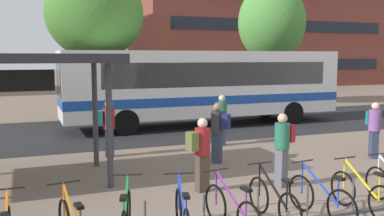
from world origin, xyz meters
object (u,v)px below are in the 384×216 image
parked_bicycle_purple_4 (231,211)px  parked_bicycle_black_5 (273,202)px  street_tree_0 (95,14)px  street_tree_1 (272,22)px  commuter_red_pack_4 (221,116)px  commuter_navy_pack_5 (218,129)px  parked_bicycle_blue_6 (320,199)px  city_bus (203,85)px  commuter_teal_pack_1 (108,124)px  commuter_teal_pack_3 (374,126)px  parked_bicycle_yellow_7 (362,194)px  commuter_olive_pack_0 (201,150)px  commuter_red_pack_2 (283,144)px

parked_bicycle_purple_4 → parked_bicycle_black_5: size_ratio=0.99×
street_tree_0 → street_tree_1: size_ratio=0.93×
commuter_red_pack_4 → commuter_navy_pack_5: bearing=-21.8°
parked_bicycle_purple_4 → commuter_red_pack_4: commuter_red_pack_4 is taller
street_tree_0 → parked_bicycle_blue_6: bearing=-81.7°
street_tree_0 → city_bus: bearing=-36.8°
parked_bicycle_blue_6 → commuter_navy_pack_5: (-0.03, 4.48, 0.59)m
city_bus → commuter_teal_pack_1: 6.61m
city_bus → street_tree_1: (7.20, 6.38, 3.30)m
parked_bicycle_purple_4 → commuter_teal_pack_3: 7.19m
city_bus → commuter_red_pack_4: (-1.01, -4.10, -0.79)m
parked_bicycle_purple_4 → commuter_navy_pack_5: commuter_navy_pack_5 is taller
parked_bicycle_black_5 → commuter_teal_pack_1: size_ratio=1.02×
parked_bicycle_yellow_7 → commuter_teal_pack_1: bearing=28.8°
commuter_teal_pack_1 → commuter_red_pack_4: size_ratio=1.00×
street_tree_0 → street_tree_1: (11.29, 3.33, 0.18)m
parked_bicycle_purple_4 → commuter_teal_pack_1: 6.41m
commuter_teal_pack_1 → parked_bicycle_blue_6: bearing=-56.3°
city_bus → street_tree_1: 10.17m
city_bus → parked_bicycle_black_5: 11.08m
commuter_olive_pack_0 → commuter_teal_pack_3: (5.95, 1.16, 0.00)m
parked_bicycle_blue_6 → commuter_teal_pack_1: bearing=16.5°
commuter_navy_pack_5 → commuter_teal_pack_3: bearing=-147.2°
parked_bicycle_black_5 → parked_bicycle_yellow_7: (1.78, -0.23, 0.00)m
parked_bicycle_blue_6 → commuter_red_pack_2: 2.12m
street_tree_1 → parked_bicycle_purple_4: bearing=-122.9°
commuter_red_pack_2 → commuter_teal_pack_3: size_ratio=1.03×
parked_bicycle_yellow_7 → street_tree_1: street_tree_1 is taller
commuter_teal_pack_3 → commuter_red_pack_4: (-3.45, 3.21, 0.04)m
parked_bicycle_purple_4 → city_bus: bearing=-27.6°
city_bus → commuter_teal_pack_3: 7.75m
commuter_red_pack_2 → street_tree_0: 12.69m
commuter_olive_pack_0 → street_tree_0: bearing=83.2°
parked_bicycle_yellow_7 → commuter_teal_pack_3: size_ratio=1.05×
commuter_red_pack_4 → commuter_red_pack_2: bearing=-2.4°
street_tree_0 → commuter_red_pack_2: bearing=-78.2°
city_bus → street_tree_1: size_ratio=1.60×
parked_bicycle_yellow_7 → commuter_teal_pack_1: 7.39m
commuter_red_pack_4 → street_tree_0: bearing=-151.8°
parked_bicycle_blue_6 → commuter_teal_pack_3: 5.70m
parked_bicycle_black_5 → parked_bicycle_blue_6: size_ratio=1.00×
commuter_teal_pack_3 → commuter_olive_pack_0: bearing=-56.9°
city_bus → parked_bicycle_black_5: city_bus is taller
parked_bicycle_yellow_7 → commuter_red_pack_4: (0.17, 6.71, 0.60)m
parked_bicycle_blue_6 → commuter_teal_pack_1: (-2.78, 6.33, 0.59)m
street_tree_0 → street_tree_1: bearing=16.4°
parked_bicycle_blue_6 → commuter_red_pack_2: (0.46, 1.98, 0.60)m
parked_bicycle_purple_4 → parked_bicycle_blue_6: same height
parked_bicycle_black_5 → commuter_teal_pack_3: bearing=-59.8°
parked_bicycle_black_5 → parked_bicycle_purple_4: bearing=98.2°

